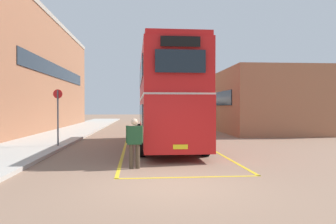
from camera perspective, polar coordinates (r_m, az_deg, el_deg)
ground_plane at (r=23.04m, az=-2.44°, el=-4.16°), size 135.60×135.60×0.00m
sidewalk_left at (r=26.06m, az=-17.07°, el=-3.45°), size 4.00×57.60×0.14m
brick_building_left at (r=31.86m, az=-23.97°, el=5.77°), size 6.77×25.82×9.56m
depot_building_right at (r=30.63m, az=14.19°, el=1.65°), size 6.99×15.81×4.90m
double_decker_bus at (r=16.91m, az=-0.28°, el=2.56°), size 3.06×10.80×4.75m
single_deck_bus at (r=36.77m, az=0.48°, el=0.28°), size 3.66×9.61×3.02m
pedestrian_boarding at (r=10.99m, az=-5.74°, el=-4.75°), size 0.55×0.25×1.64m
bus_stop_sign at (r=16.99m, az=-18.26°, el=0.02°), size 0.44×0.08×2.72m
bay_marking_yellow at (r=15.07m, az=0.32°, el=-6.80°), size 4.53×12.84×0.01m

